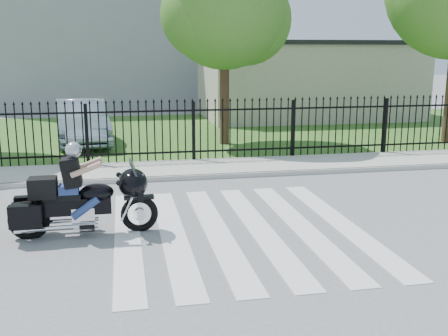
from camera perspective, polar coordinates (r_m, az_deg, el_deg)
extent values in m
plane|color=slate|center=(9.67, 1.56, -6.75)|extent=(120.00, 120.00, 0.00)
cube|color=#ADAAA3|center=(14.39, -2.76, -0.05)|extent=(40.00, 2.00, 0.12)
cube|color=#ADAAA3|center=(13.43, -2.14, -0.96)|extent=(40.00, 0.12, 0.12)
cube|color=#33561D|center=(21.24, -5.49, 3.86)|extent=(40.00, 12.00, 0.02)
cube|color=black|center=(15.30, -3.31, 1.81)|extent=(26.00, 0.04, 0.05)
cube|color=black|center=(15.13, -3.36, 6.28)|extent=(26.00, 0.04, 0.05)
cylinder|color=#382316|center=(18.27, 0.06, 9.04)|extent=(0.32, 0.32, 4.16)
sphere|color=#377220|center=(18.30, 0.06, 17.20)|extent=(4.20, 4.20, 4.20)
cube|color=#B9B19A|center=(26.52, 8.98, 9.26)|extent=(10.00, 6.00, 3.50)
cube|color=black|center=(26.48, 9.12, 13.26)|extent=(10.20, 6.20, 0.20)
cube|color=gray|center=(35.03, -13.17, 16.81)|extent=(15.00, 10.00, 12.00)
torus|color=black|center=(9.63, -9.18, -4.95)|extent=(0.68, 0.13, 0.67)
torus|color=black|center=(9.76, -20.47, -5.38)|extent=(0.71, 0.15, 0.71)
cube|color=black|center=(9.60, -15.95, -4.01)|extent=(1.27, 0.25, 0.29)
ellipsoid|color=black|center=(9.52, -13.68, -2.62)|extent=(0.61, 0.40, 0.32)
cube|color=black|center=(9.57, -17.18, -2.98)|extent=(0.64, 0.32, 0.10)
cube|color=silver|center=(9.64, -15.02, -4.92)|extent=(0.39, 0.30, 0.29)
ellipsoid|color=black|center=(9.48, -9.89, -1.65)|extent=(0.53, 0.71, 0.53)
cube|color=black|center=(9.57, -19.11, -2.04)|extent=(0.47, 0.38, 0.35)
cube|color=navy|center=(9.53, -16.53, -2.28)|extent=(0.33, 0.30, 0.18)
sphere|color=#ACAFB4|center=(9.37, -16.08, 1.92)|extent=(0.28, 0.28, 0.28)
imported|color=#95A7BB|center=(19.03, -15.20, 4.85)|extent=(2.23, 4.86, 1.55)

